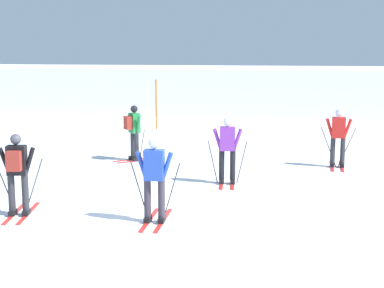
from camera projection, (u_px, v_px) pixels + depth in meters
name	position (u px, v px, depth m)	size (l,w,h in m)	color
ground_plane	(169.00, 211.00, 11.92)	(120.00, 120.00, 0.00)	white
far_snow_ridge	(252.00, 89.00, 31.46)	(80.00, 8.22, 2.39)	white
skier_green	(134.00, 130.00, 17.15)	(1.44, 1.34, 1.71)	red
skier_red	(338.00, 136.00, 16.18)	(1.00, 1.61, 1.71)	red
skier_blue	(154.00, 178.00, 10.95)	(1.00, 1.62, 1.71)	red
skier_purple	(227.00, 149.00, 14.16)	(1.00, 1.63, 1.71)	red
skier_black	(17.00, 171.00, 11.39)	(0.99, 1.64, 1.71)	red
trail_marker_pole	(156.00, 105.00, 23.90)	(0.06, 0.06, 2.14)	#C65614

